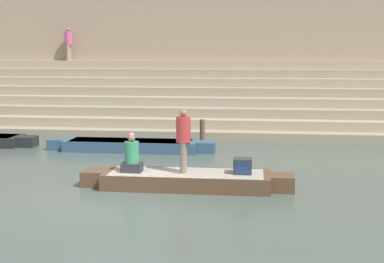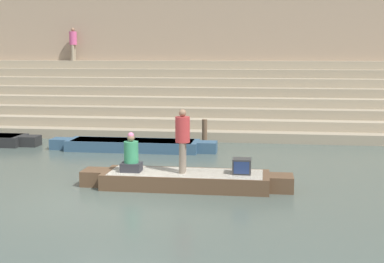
{
  "view_description": "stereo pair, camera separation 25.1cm",
  "coord_description": "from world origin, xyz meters",
  "px_view_note": "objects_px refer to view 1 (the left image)",
  "views": [
    {
      "loc": [
        3.33,
        -11.97,
        3.52
      ],
      "look_at": [
        1.58,
        2.71,
        1.31
      ],
      "focal_mm": 50.0,
      "sensor_mm": 36.0,
      "label": 1
    },
    {
      "loc": [
        3.58,
        -11.94,
        3.52
      ],
      "look_at": [
        1.58,
        2.71,
        1.31
      ],
      "focal_mm": 50.0,
      "sensor_mm": 36.0,
      "label": 2
    }
  ],
  "objects_px": {
    "person_standing": "(183,137)",
    "person_on_steps": "(69,42)",
    "rowboat_main": "(187,179)",
    "tv_set": "(243,166)",
    "moored_boat_shore": "(131,145)",
    "person_rowing": "(132,157)",
    "mooring_post": "(202,133)"
  },
  "relations": [
    {
      "from": "person_standing",
      "to": "person_on_steps",
      "type": "relative_size",
      "value": 1.01
    },
    {
      "from": "rowboat_main",
      "to": "tv_set",
      "type": "distance_m",
      "value": 1.5
    },
    {
      "from": "tv_set",
      "to": "moored_boat_shore",
      "type": "relative_size",
      "value": 0.08
    },
    {
      "from": "moored_boat_shore",
      "to": "person_on_steps",
      "type": "xyz_separation_m",
      "value": [
        -5.0,
        7.87,
        3.81
      ]
    },
    {
      "from": "person_standing",
      "to": "tv_set",
      "type": "xyz_separation_m",
      "value": [
        1.53,
        0.07,
        -0.75
      ]
    },
    {
      "from": "rowboat_main",
      "to": "person_rowing",
      "type": "distance_m",
      "value": 1.55
    },
    {
      "from": "person_standing",
      "to": "person_rowing",
      "type": "distance_m",
      "value": 1.46
    },
    {
      "from": "person_standing",
      "to": "moored_boat_shore",
      "type": "distance_m",
      "value": 5.75
    },
    {
      "from": "person_standing",
      "to": "person_on_steps",
      "type": "height_order",
      "value": "person_on_steps"
    },
    {
      "from": "person_rowing",
      "to": "person_on_steps",
      "type": "distance_m",
      "value": 14.72
    },
    {
      "from": "rowboat_main",
      "to": "person_standing",
      "type": "bearing_deg",
      "value": -168.55
    },
    {
      "from": "tv_set",
      "to": "mooring_post",
      "type": "relative_size",
      "value": 0.46
    },
    {
      "from": "rowboat_main",
      "to": "moored_boat_shore",
      "type": "relative_size",
      "value": 0.91
    },
    {
      "from": "person_standing",
      "to": "mooring_post",
      "type": "relative_size",
      "value": 1.62
    },
    {
      "from": "tv_set",
      "to": "mooring_post",
      "type": "height_order",
      "value": "mooring_post"
    },
    {
      "from": "person_standing",
      "to": "mooring_post",
      "type": "bearing_deg",
      "value": 83.27
    },
    {
      "from": "person_standing",
      "to": "tv_set",
      "type": "relative_size",
      "value": 3.49
    },
    {
      "from": "moored_boat_shore",
      "to": "person_standing",
      "type": "bearing_deg",
      "value": -62.67
    },
    {
      "from": "rowboat_main",
      "to": "tv_set",
      "type": "bearing_deg",
      "value": 3.72
    },
    {
      "from": "rowboat_main",
      "to": "person_standing",
      "type": "height_order",
      "value": "person_standing"
    },
    {
      "from": "mooring_post",
      "to": "rowboat_main",
      "type": "bearing_deg",
      "value": -88.08
    },
    {
      "from": "person_on_steps",
      "to": "person_rowing",
      "type": "bearing_deg",
      "value": 18.06
    },
    {
      "from": "rowboat_main",
      "to": "moored_boat_shore",
      "type": "xyz_separation_m",
      "value": [
        -2.67,
        4.99,
        -0.01
      ]
    },
    {
      "from": "mooring_post",
      "to": "person_on_steps",
      "type": "xyz_separation_m",
      "value": [
        -7.46,
        6.65,
        3.51
      ]
    },
    {
      "from": "rowboat_main",
      "to": "tv_set",
      "type": "height_order",
      "value": "tv_set"
    },
    {
      "from": "mooring_post",
      "to": "person_on_steps",
      "type": "height_order",
      "value": "person_on_steps"
    },
    {
      "from": "rowboat_main",
      "to": "person_rowing",
      "type": "height_order",
      "value": "person_rowing"
    },
    {
      "from": "person_standing",
      "to": "person_on_steps",
      "type": "bearing_deg",
      "value": 112.59
    },
    {
      "from": "moored_boat_shore",
      "to": "person_on_steps",
      "type": "relative_size",
      "value": 3.69
    },
    {
      "from": "person_rowing",
      "to": "tv_set",
      "type": "xyz_separation_m",
      "value": [
        2.88,
        0.13,
        -0.21
      ]
    },
    {
      "from": "tv_set",
      "to": "person_on_steps",
      "type": "xyz_separation_m",
      "value": [
        -9.12,
        12.8,
        3.41
      ]
    },
    {
      "from": "rowboat_main",
      "to": "person_on_steps",
      "type": "relative_size",
      "value": 3.37
    }
  ]
}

